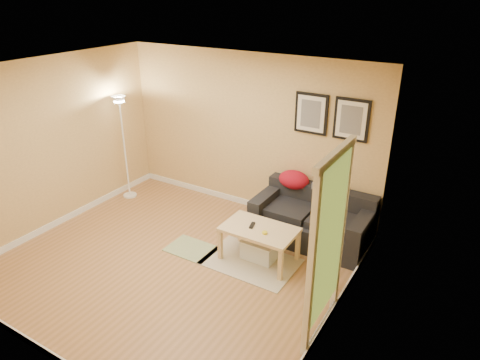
% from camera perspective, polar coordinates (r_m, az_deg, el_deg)
% --- Properties ---
extents(floor, '(4.50, 4.50, 0.00)m').
position_cam_1_polar(floor, '(6.21, -8.59, -10.57)').
color(floor, '#A87448').
rests_on(floor, ground).
extents(ceiling, '(4.50, 4.50, 0.00)m').
position_cam_1_polar(ceiling, '(5.19, -10.40, 13.70)').
color(ceiling, white).
rests_on(ceiling, wall_back).
extents(wall_back, '(4.50, 0.00, 4.50)m').
position_cam_1_polar(wall_back, '(7.10, 1.03, 6.08)').
color(wall_back, '#DBB470').
rests_on(wall_back, ground).
extents(wall_front, '(4.50, 0.00, 4.50)m').
position_cam_1_polar(wall_front, '(4.45, -26.31, -8.54)').
color(wall_front, '#DBB470').
rests_on(wall_front, ground).
extents(wall_left, '(0.00, 4.00, 4.00)m').
position_cam_1_polar(wall_left, '(7.17, -23.37, 4.22)').
color(wall_left, '#DBB470').
rests_on(wall_left, ground).
extents(wall_right, '(0.00, 4.00, 4.00)m').
position_cam_1_polar(wall_right, '(4.57, 12.86, -5.48)').
color(wall_right, '#DBB470').
rests_on(wall_right, ground).
extents(baseboard_back, '(4.50, 0.02, 0.10)m').
position_cam_1_polar(baseboard_back, '(7.58, 0.92, -2.96)').
color(baseboard_back, white).
rests_on(baseboard_back, ground).
extents(baseboard_front, '(4.50, 0.02, 0.10)m').
position_cam_1_polar(baseboard_front, '(5.19, -23.52, -20.24)').
color(baseboard_front, white).
rests_on(baseboard_front, ground).
extents(baseboard_left, '(0.02, 4.00, 0.10)m').
position_cam_1_polar(baseboard_left, '(7.64, -21.78, -4.61)').
color(baseboard_left, white).
rests_on(baseboard_left, ground).
extents(baseboard_right, '(0.02, 4.00, 0.10)m').
position_cam_1_polar(baseboard_right, '(5.30, 11.45, -17.27)').
color(baseboard_right, white).
rests_on(baseboard_right, ground).
extents(sofa, '(1.70, 0.90, 0.75)m').
position_cam_1_polar(sofa, '(6.53, 9.40, -4.85)').
color(sofa, black).
rests_on(sofa, ground).
extents(red_throw, '(0.48, 0.36, 0.28)m').
position_cam_1_polar(red_throw, '(6.74, 7.08, 0.04)').
color(red_throw, maroon).
rests_on(red_throw, sofa).
extents(plaid_throw, '(0.45, 0.32, 0.10)m').
position_cam_1_polar(plaid_throw, '(6.57, 11.50, -0.88)').
color(plaid_throw, tan).
rests_on(plaid_throw, sofa).
extents(framed_print_left, '(0.50, 0.04, 0.60)m').
position_cam_1_polar(framed_print_left, '(6.48, 9.32, 8.58)').
color(framed_print_left, black).
rests_on(framed_print_left, wall_back).
extents(framed_print_right, '(0.50, 0.04, 0.60)m').
position_cam_1_polar(framed_print_right, '(6.29, 14.40, 7.66)').
color(framed_print_right, black).
rests_on(framed_print_right, wall_back).
extents(area_rug, '(1.25, 0.85, 0.01)m').
position_cam_1_polar(area_rug, '(6.14, 1.41, -10.65)').
color(area_rug, beige).
rests_on(area_rug, ground).
extents(green_runner, '(0.70, 0.50, 0.01)m').
position_cam_1_polar(green_runner, '(6.44, -6.37, -8.96)').
color(green_runner, '#668C4C').
rests_on(green_runner, ground).
extents(coffee_table, '(1.09, 0.77, 0.50)m').
position_cam_1_polar(coffee_table, '(6.06, 2.50, -8.36)').
color(coffee_table, beige).
rests_on(coffee_table, ground).
extents(remote_control, '(0.09, 0.17, 0.02)m').
position_cam_1_polar(remote_control, '(5.97, 1.59, -5.95)').
color(remote_control, black).
rests_on(remote_control, coffee_table).
extents(tape_roll, '(0.07, 0.07, 0.03)m').
position_cam_1_polar(tape_roll, '(5.80, 3.26, -6.91)').
color(tape_roll, yellow).
rests_on(tape_roll, coffee_table).
extents(storage_bin, '(0.48, 0.35, 0.29)m').
position_cam_1_polar(storage_bin, '(6.14, 2.61, -9.04)').
color(storage_bin, white).
rests_on(storage_bin, ground).
extents(side_table, '(0.32, 0.32, 0.48)m').
position_cam_1_polar(side_table, '(5.57, 11.15, -12.34)').
color(side_table, white).
rests_on(side_table, ground).
extents(book_stack, '(0.25, 0.29, 0.08)m').
position_cam_1_polar(book_stack, '(5.41, 11.24, -9.89)').
color(book_stack, teal).
rests_on(book_stack, side_table).
extents(floor_lamp, '(0.24, 0.24, 1.84)m').
position_cam_1_polar(floor_lamp, '(7.83, -14.84, 3.71)').
color(floor_lamp, white).
rests_on(floor_lamp, ground).
extents(doorway, '(0.12, 1.01, 2.13)m').
position_cam_1_polar(doorway, '(4.60, 11.32, -9.11)').
color(doorway, white).
rests_on(doorway, ground).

